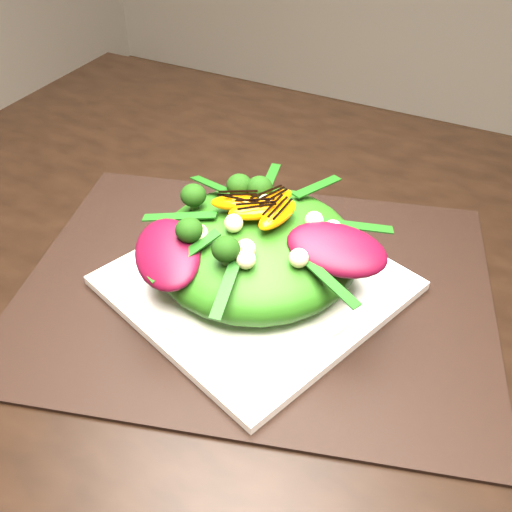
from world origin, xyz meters
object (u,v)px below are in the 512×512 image
at_px(plate_base, 256,283).
at_px(lettuce_mound, 256,249).
at_px(dining_table, 460,347).
at_px(placemat, 256,288).
at_px(salad_bowl, 256,273).
at_px(orange_segment, 257,208).

height_order(plate_base, lettuce_mound, lettuce_mound).
height_order(dining_table, plate_base, dining_table).
relative_size(dining_table, plate_base, 5.99).
relative_size(placemat, lettuce_mound, 2.36).
bearing_deg(placemat, salad_bowl, 26.57).
bearing_deg(orange_segment, salad_bowl, -67.54).
bearing_deg(lettuce_mound, salad_bowl, 0.00).
bearing_deg(plate_base, salad_bowl, 0.00).
bearing_deg(orange_segment, placemat, -67.54).
xyz_separation_m(dining_table, placemat, (-0.22, -0.04, 0.02)).
bearing_deg(plate_base, dining_table, 9.54).
xyz_separation_m(dining_table, lettuce_mound, (-0.22, -0.04, 0.08)).
relative_size(dining_table, lettuce_mound, 7.45).
distance_m(dining_table, lettuce_mound, 0.24).
distance_m(dining_table, plate_base, 0.22).
relative_size(dining_table, salad_bowl, 6.50).
bearing_deg(orange_segment, dining_table, 6.67).
bearing_deg(lettuce_mound, plate_base, 0.00).
xyz_separation_m(placemat, orange_segment, (-0.00, 0.01, 0.10)).
xyz_separation_m(placemat, lettuce_mound, (0.00, 0.00, 0.05)).
height_order(dining_table, salad_bowl, dining_table).
xyz_separation_m(dining_table, plate_base, (-0.22, -0.04, 0.03)).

